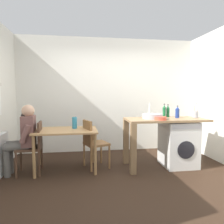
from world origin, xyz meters
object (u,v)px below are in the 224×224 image
mixing_bowl (160,118)px  chair_person_seat (34,145)px  dining_table (66,135)px  seated_person (24,136)px  bottle_clear_small (177,112)px  chair_opposite (93,141)px  washing_machine (178,144)px  vase (75,123)px  bottle_squat_brown (168,111)px  utensil_crock (196,114)px  bottle_tall_green (164,111)px

mixing_bowl → chair_person_seat: bearing=174.8°
dining_table → chair_person_seat: (-0.55, -0.10, -0.14)m
seated_person → bottle_clear_small: bearing=-91.6°
dining_table → chair_opposite: 0.50m
washing_machine → vase: (-1.96, 0.20, 0.42)m
chair_opposite → mixing_bowl: size_ratio=4.21×
bottle_squat_brown → bottle_clear_small: bottle_squat_brown is taller
washing_machine → bottle_squat_brown: bearing=117.1°
chair_person_seat → bottle_clear_small: bearing=-91.7°
chair_person_seat → bottle_clear_small: (2.65, 0.06, 0.52)m
dining_table → bottle_squat_brown: (1.99, 0.14, 0.39)m
chair_person_seat → mixing_bowl: 2.26m
bottle_clear_small → mixing_bowl: 0.52m
chair_person_seat → washing_machine: (2.66, -0.00, -0.08)m
washing_machine → mixing_bowl: 0.72m
washing_machine → mixing_bowl: (-0.45, -0.20, 0.52)m
dining_table → vase: (0.15, 0.10, 0.20)m
chair_opposite → chair_person_seat: bearing=-102.7°
chair_opposite → washing_machine: (1.63, -0.12, -0.08)m
bottle_squat_brown → vase: 1.85m
utensil_crock → dining_table: bearing=178.9°
bottle_squat_brown → dining_table: bearing=-176.0°
chair_person_seat → bottle_squat_brown: bottle_squat_brown is taller
seated_person → bottle_tall_green: seated_person is taller
mixing_bowl → vase: bearing=165.3°
chair_opposite → vase: size_ratio=4.21×
utensil_crock → vase: bearing=176.4°
bottle_clear_small → mixing_bowl: bottle_clear_small is taller
washing_machine → bottle_tall_green: (-0.21, 0.22, 0.61)m
dining_table → bottle_clear_small: bearing=-0.9°
bottle_squat_brown → vase: (-1.84, -0.04, -0.19)m
seated_person → mixing_bowl: (2.37, -0.19, 0.28)m
seated_person → chair_opposite: bearing=-86.8°
bottle_tall_green → utensil_crock: utensil_crock is taller
seated_person → vase: 0.90m
mixing_bowl → vase: mixing_bowl is taller
dining_table → chair_person_seat: bearing=-170.0°
bottle_clear_small → washing_machine: bearing=-85.8°
chair_person_seat → washing_machine: bearing=-93.1°
bottle_squat_brown → utensil_crock: bearing=-20.7°
bottle_clear_small → vase: size_ratio=1.11×
bottle_tall_green → bottle_squat_brown: 0.09m
bottle_tall_green → bottle_clear_small: bottle_tall_green is taller
seated_person → bottle_clear_small: size_ratio=5.07×
chair_person_seat → washing_machine: chair_person_seat is taller
chair_opposite → utensil_crock: 2.06m
bottle_tall_green → seated_person: bearing=-175.1°
bottle_squat_brown → vase: bottle_squat_brown is taller
dining_table → washing_machine: washing_machine is taller
seated_person → vase: seated_person is taller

